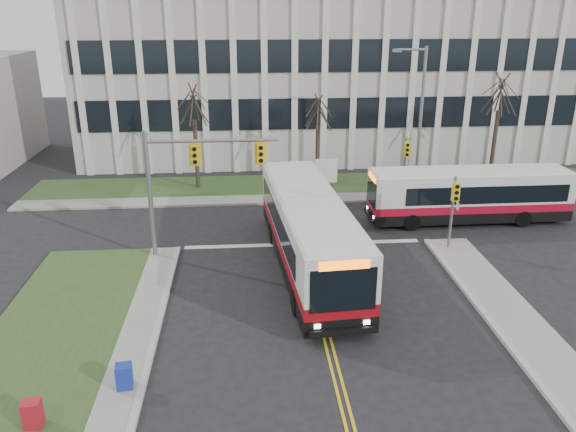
# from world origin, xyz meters

# --- Properties ---
(ground) EXTENTS (120.00, 120.00, 0.00)m
(ground) POSITION_xyz_m (0.00, 0.00, 0.00)
(ground) COLOR black
(ground) RESTS_ON ground
(sidewalk_cross) EXTENTS (44.00, 1.60, 0.14)m
(sidewalk_cross) POSITION_xyz_m (5.00, 15.20, 0.07)
(sidewalk_cross) COLOR #9E9B93
(sidewalk_cross) RESTS_ON ground
(building_lawn) EXTENTS (44.00, 5.00, 0.12)m
(building_lawn) POSITION_xyz_m (5.00, 18.00, 0.06)
(building_lawn) COLOR #304A20
(building_lawn) RESTS_ON ground
(office_building) EXTENTS (40.00, 16.00, 12.00)m
(office_building) POSITION_xyz_m (5.00, 30.00, 6.00)
(office_building) COLOR #B6B0A8
(office_building) RESTS_ON ground
(mast_arm_signal) EXTENTS (6.11, 0.38, 6.20)m
(mast_arm_signal) POSITION_xyz_m (-5.62, 7.16, 4.26)
(mast_arm_signal) COLOR slate
(mast_arm_signal) RESTS_ON ground
(signal_pole_near) EXTENTS (0.34, 0.39, 3.80)m
(signal_pole_near) POSITION_xyz_m (7.20, 6.90, 2.50)
(signal_pole_near) COLOR slate
(signal_pole_near) RESTS_ON ground
(signal_pole_far) EXTENTS (0.34, 0.39, 3.80)m
(signal_pole_far) POSITION_xyz_m (7.20, 15.40, 2.50)
(signal_pole_far) COLOR slate
(signal_pole_far) RESTS_ON ground
(streetlight) EXTENTS (2.15, 0.25, 9.20)m
(streetlight) POSITION_xyz_m (8.03, 16.20, 5.19)
(streetlight) COLOR slate
(streetlight) RESTS_ON ground
(directory_sign) EXTENTS (1.50, 0.12, 2.00)m
(directory_sign) POSITION_xyz_m (2.50, 17.50, 1.17)
(directory_sign) COLOR slate
(directory_sign) RESTS_ON ground
(tree_left) EXTENTS (1.80, 1.80, 7.70)m
(tree_left) POSITION_xyz_m (-6.00, 18.00, 5.51)
(tree_left) COLOR #42352B
(tree_left) RESTS_ON ground
(tree_mid) EXTENTS (1.80, 1.80, 6.82)m
(tree_mid) POSITION_xyz_m (2.00, 18.20, 4.88)
(tree_mid) COLOR #42352B
(tree_mid) RESTS_ON ground
(tree_right) EXTENTS (1.80, 1.80, 8.25)m
(tree_right) POSITION_xyz_m (14.00, 18.00, 5.91)
(tree_right) COLOR #42352B
(tree_right) RESTS_ON ground
(bus_main) EXTENTS (3.71, 12.89, 3.39)m
(bus_main) POSITION_xyz_m (-0.02, 5.44, 1.70)
(bus_main) COLOR silver
(bus_main) RESTS_ON ground
(bus_cross) EXTENTS (11.07, 2.47, 2.95)m
(bus_cross) POSITION_xyz_m (9.57, 10.76, 1.47)
(bus_cross) COLOR silver
(bus_cross) RESTS_ON ground
(newspaper_box_blue) EXTENTS (0.55, 0.51, 0.95)m
(newspaper_box_blue) POSITION_xyz_m (-6.80, -2.97, 0.47)
(newspaper_box_blue) COLOR navy
(newspaper_box_blue) RESTS_ON ground
(newspaper_box_red) EXTENTS (0.53, 0.49, 0.95)m
(newspaper_box_red) POSITION_xyz_m (-9.08, -4.52, 0.47)
(newspaper_box_red) COLOR #A71520
(newspaper_box_red) RESTS_ON ground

